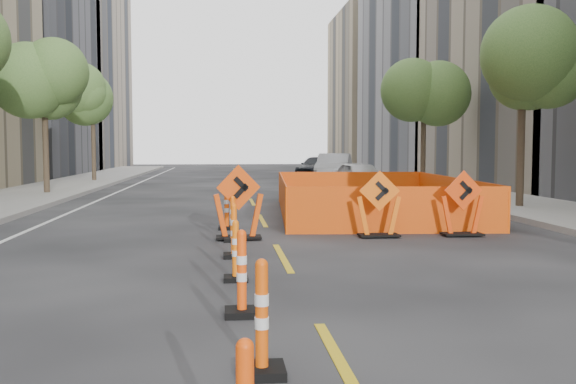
{
  "coord_description": "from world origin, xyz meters",
  "views": [
    {
      "loc": [
        -1.09,
        -7.62,
        2.03
      ],
      "look_at": [
        0.26,
        5.54,
        1.1
      ],
      "focal_mm": 40.0,
      "sensor_mm": 36.0,
      "label": 1
    }
  ],
  "objects": [
    {
      "name": "tree_l_d",
      "position": [
        -8.4,
        30.0,
        4.53
      ],
      "size": [
        2.8,
        2.8,
        5.95
      ],
      "color": "#382B1E",
      "rests_on": "ground"
    },
    {
      "name": "bld_right_d",
      "position": [
        17.0,
        40.2,
        10.0
      ],
      "size": [
        12.0,
        18.0,
        20.0
      ],
      "primitive_type": "cube",
      "color": "gray",
      "rests_on": "ground"
    },
    {
      "name": "parked_car_far",
      "position": [
        5.21,
        34.9,
        0.69
      ],
      "size": [
        3.69,
        5.13,
        1.38
      ],
      "primitive_type": "imported",
      "rotation": [
        0.0,
        0.0,
        -0.42
      ],
      "color": "black",
      "rests_on": "ground"
    },
    {
      "name": "channelizer_3",
      "position": [
        -0.9,
        2.03,
        0.46
      ],
      "size": [
        0.37,
        0.37,
        0.93
      ],
      "primitive_type": null,
      "color": "orange",
      "rests_on": "ground"
    },
    {
      "name": "tree_r_b",
      "position": [
        8.4,
        12.0,
        4.53
      ],
      "size": [
        2.8,
        2.8,
        5.95
      ],
      "color": "#382B1E",
      "rests_on": "ground"
    },
    {
      "name": "chevron_sign_right",
      "position": [
        4.35,
        6.42,
        0.75
      ],
      "size": [
        1.04,
        0.67,
        1.5
      ],
      "primitive_type": null,
      "rotation": [
        0.0,
        0.0,
        0.07
      ],
      "color": "red",
      "rests_on": "ground"
    },
    {
      "name": "safety_fence",
      "position": [
        3.32,
        11.37,
        0.56
      ],
      "size": [
        5.85,
        9.26,
        1.11
      ],
      "primitive_type": null,
      "rotation": [
        0.0,
        0.0,
        -0.07
      ],
      "color": "#DE5A0B",
      "rests_on": "ground"
    },
    {
      "name": "tree_r_c",
      "position": [
        8.4,
        22.0,
        4.53
      ],
      "size": [
        2.8,
        2.8,
        5.95
      ],
      "color": "#382B1E",
      "rests_on": "ground"
    },
    {
      "name": "channelizer_2",
      "position": [
        -0.87,
        -0.02,
        0.52
      ],
      "size": [
        0.41,
        0.41,
        1.05
      ],
      "primitive_type": null,
      "color": "#FF490A",
      "rests_on": "ground"
    },
    {
      "name": "channelizer_1",
      "position": [
        -0.75,
        -2.06,
        0.53
      ],
      "size": [
        0.41,
        0.41,
        1.05
      ],
      "primitive_type": null,
      "color": "#DF4D09",
      "rests_on": "ground"
    },
    {
      "name": "parked_car_near",
      "position": [
        5.03,
        20.46,
        0.7
      ],
      "size": [
        2.37,
        4.35,
        1.4
      ],
      "primitive_type": "imported",
      "rotation": [
        0.0,
        0.0,
        0.18
      ],
      "color": "silver",
      "rests_on": "ground"
    },
    {
      "name": "channelizer_5",
      "position": [
        -0.87,
        6.11,
        0.5
      ],
      "size": [
        0.39,
        0.39,
        0.99
      ],
      "primitive_type": null,
      "color": "#FF5D0A",
      "rests_on": "ground"
    },
    {
      "name": "bld_left_e",
      "position": [
        -17.0,
        55.6,
        10.0
      ],
      "size": [
        12.0,
        20.0,
        20.0
      ],
      "primitive_type": "cube",
      "color": "gray",
      "rests_on": "ground"
    },
    {
      "name": "chevron_sign_center",
      "position": [
        2.41,
        6.42,
        0.75
      ],
      "size": [
        1.06,
        0.7,
        1.5
      ],
      "primitive_type": null,
      "rotation": [
        0.0,
        0.0,
        -0.11
      ],
      "color": "#EC5B09",
      "rests_on": "ground"
    },
    {
      "name": "sidewalk_right",
      "position": [
        9.0,
        12.0,
        0.07
      ],
      "size": [
        4.0,
        90.0,
        0.15
      ],
      "primitive_type": "cube",
      "color": "gray",
      "rests_on": "ground"
    },
    {
      "name": "bld_right_e",
      "position": [
        17.0,
        58.6,
        8.0
      ],
      "size": [
        12.0,
        14.0,
        16.0
      ],
      "primitive_type": "cube",
      "color": "tan",
      "rests_on": "ground"
    },
    {
      "name": "parked_car_mid",
      "position": [
        5.32,
        28.83,
        0.83
      ],
      "size": [
        3.03,
        5.35,
        1.67
      ],
      "primitive_type": "imported",
      "rotation": [
        0.0,
        0.0,
        -0.26
      ],
      "color": "#AAAAAF",
      "rests_on": "ground"
    },
    {
      "name": "chevron_sign_left",
      "position": [
        -0.74,
        6.39,
        0.82
      ],
      "size": [
        1.22,
        0.91,
        1.65
      ],
      "primitive_type": null,
      "rotation": [
        0.0,
        0.0,
        0.25
      ],
      "color": "#DB4209",
      "rests_on": "ground"
    },
    {
      "name": "ground_plane",
      "position": [
        0.0,
        0.0,
        0.0
      ],
      "size": [
        140.0,
        140.0,
        0.0
      ],
      "primitive_type": "plane",
      "color": "black"
    },
    {
      "name": "channelizer_6",
      "position": [
        -0.99,
        8.15,
        0.53
      ],
      "size": [
        0.42,
        0.42,
        1.05
      ],
      "primitive_type": null,
      "color": "#DC4609",
      "rests_on": "ground"
    },
    {
      "name": "tree_l_c",
      "position": [
        -8.4,
        20.0,
        4.53
      ],
      "size": [
        2.8,
        2.8,
        5.95
      ],
      "color": "#382B1E",
      "rests_on": "ground"
    },
    {
      "name": "channelizer_4",
      "position": [
        -0.89,
        4.07,
        0.5
      ],
      "size": [
        0.39,
        0.39,
        1.0
      ],
      "primitive_type": null,
      "color": "#FC610A",
      "rests_on": "ground"
    }
  ]
}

